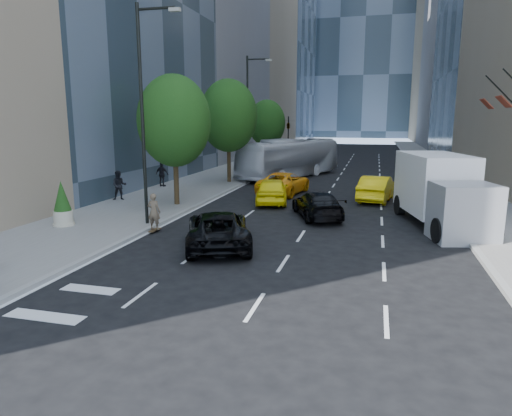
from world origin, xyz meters
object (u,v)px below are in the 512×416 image
(skateboarder, at_px, (154,214))
(city_bus, at_px, (290,158))
(black_sedan_mercedes, at_px, (317,205))
(black_sedan_lincoln, at_px, (218,229))
(box_truck, at_px, (441,191))
(planter_shrub, at_px, (62,204))

(skateboarder, relative_size, city_bus, 0.14)
(skateboarder, distance_m, black_sedan_mercedes, 8.44)
(skateboarder, height_order, black_sedan_mercedes, skateboarder)
(skateboarder, relative_size, black_sedan_lincoln, 0.32)
(box_truck, bearing_deg, black_sedan_mercedes, 162.50)
(skateboarder, xyz_separation_m, black_sedan_lincoln, (3.60, -1.49, -0.11))
(city_bus, xyz_separation_m, planter_shrub, (-6.91, -21.57, -0.52))
(black_sedan_mercedes, distance_m, city_bus, 16.78)
(skateboarder, bearing_deg, box_truck, -159.04)
(black_sedan_mercedes, distance_m, planter_shrub, 12.54)
(box_truck, bearing_deg, black_sedan_lincoln, -159.69)
(black_sedan_mercedes, bearing_deg, planter_shrub, 4.28)
(skateboarder, distance_m, black_sedan_lincoln, 3.90)
(box_truck, height_order, planter_shrub, box_truck)
(city_bus, xyz_separation_m, box_truck, (10.33, -16.61, 0.05))
(skateboarder, height_order, planter_shrub, planter_shrub)
(city_bus, distance_m, box_truck, 19.56)
(black_sedan_lincoln, distance_m, city_bus, 22.71)
(city_bus, bearing_deg, black_sedan_lincoln, -63.36)
(city_bus, height_order, box_truck, box_truck)
(planter_shrub, bearing_deg, box_truck, 16.05)
(black_sedan_lincoln, xyz_separation_m, black_sedan_mercedes, (3.20, 6.49, -0.04))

